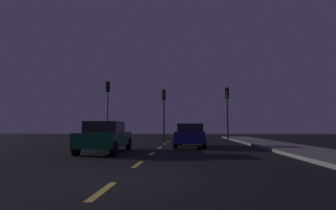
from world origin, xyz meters
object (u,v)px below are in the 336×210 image
Objects in this scene: traffic_signal_center at (164,105)px; car_stopped_ahead at (191,135)px; car_adjacent_lane at (106,137)px; traffic_signal_left at (107,100)px; traffic_signal_right at (227,104)px.

car_stopped_ahead is (2.22, -5.50, -2.42)m from traffic_signal_center.
car_stopped_ahead is 5.87m from car_adjacent_lane.
traffic_signal_center is at bearing 111.93° from car_stopped_ahead.
car_stopped_ahead is (7.13, -5.50, -2.90)m from traffic_signal_left.
traffic_signal_right reaches higher than car_adjacent_lane.
car_stopped_ahead is at bearing -68.07° from traffic_signal_center.
car_adjacent_lane is at bearing -102.67° from traffic_signal_center.
car_stopped_ahead is 0.99× the size of car_adjacent_lane.
traffic_signal_right reaches higher than traffic_signal_center.
traffic_signal_right is (5.36, 0.00, 0.06)m from traffic_signal_center.
traffic_signal_left is at bearing 179.98° from traffic_signal_center.
traffic_signal_left is 1.14× the size of traffic_signal_right.
traffic_signal_center is 6.41m from car_stopped_ahead.
traffic_signal_center is 0.98× the size of traffic_signal_right.
traffic_signal_center is at bearing -0.02° from traffic_signal_left.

